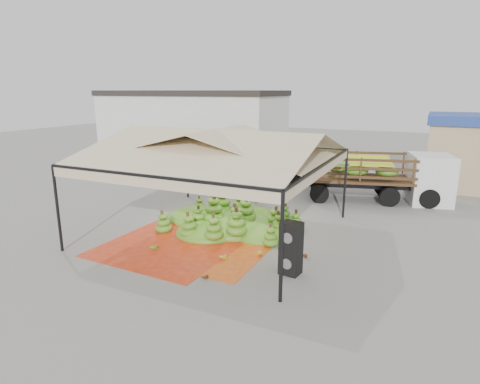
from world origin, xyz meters
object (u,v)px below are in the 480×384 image
at_px(banana_heap, 230,211).
at_px(truck_left, 264,156).
at_px(truck_right, 382,172).
at_px(speaker_stack, 291,248).
at_px(vendor, 252,183).

relative_size(banana_heap, truck_left, 0.83).
height_order(banana_heap, truck_right, truck_right).
bearing_deg(speaker_stack, truck_right, 89.83).
xyz_separation_m(vendor, truck_left, (-1.44, 5.04, 0.54)).
height_order(speaker_stack, truck_left, truck_left).
relative_size(banana_heap, vendor, 3.16).
relative_size(vendor, truck_left, 0.26).
xyz_separation_m(banana_heap, speaker_stack, (3.58, -3.03, 0.15)).
bearing_deg(banana_heap, speaker_stack, -40.21).
bearing_deg(vendor, banana_heap, 79.37).
bearing_deg(truck_left, truck_right, -22.86).
bearing_deg(truck_right, vendor, -165.81).
xyz_separation_m(truck_left, truck_right, (7.09, -1.88, -0.06)).
xyz_separation_m(banana_heap, truck_left, (-2.12, 8.79, 0.86)).
relative_size(speaker_stack, truck_right, 0.22).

